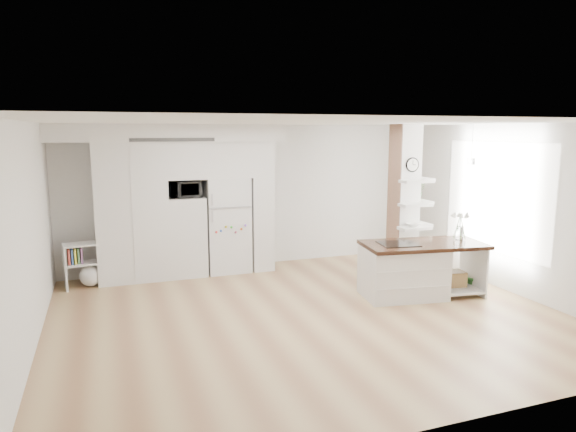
% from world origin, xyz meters
% --- Properties ---
extents(floor, '(7.00, 6.00, 0.01)m').
position_xyz_m(floor, '(0.00, 0.00, 0.00)').
color(floor, tan).
rests_on(floor, ground).
extents(room, '(7.04, 6.04, 2.72)m').
position_xyz_m(room, '(0.00, 0.00, 1.86)').
color(room, white).
rests_on(room, ground).
extents(cabinet_wall, '(4.00, 0.71, 2.70)m').
position_xyz_m(cabinet_wall, '(-1.45, 2.67, 1.51)').
color(cabinet_wall, silver).
rests_on(cabinet_wall, floor).
extents(refrigerator, '(0.78, 0.69, 1.75)m').
position_xyz_m(refrigerator, '(-0.53, 2.68, 0.88)').
color(refrigerator, silver).
rests_on(refrigerator, floor).
extents(column, '(0.69, 0.90, 2.70)m').
position_xyz_m(column, '(2.38, 1.13, 1.35)').
color(column, silver).
rests_on(column, floor).
extents(window, '(0.00, 2.40, 2.40)m').
position_xyz_m(window, '(3.48, 0.30, 1.50)').
color(window, white).
rests_on(window, room).
extents(pendant_light, '(0.12, 0.12, 0.10)m').
position_xyz_m(pendant_light, '(1.70, 0.15, 2.12)').
color(pendant_light, white).
rests_on(pendant_light, room).
extents(kitchen_island, '(2.00, 1.16, 1.42)m').
position_xyz_m(kitchen_island, '(1.83, 0.23, 0.45)').
color(kitchen_island, silver).
rests_on(kitchen_island, floor).
extents(bookshelf, '(0.68, 0.45, 0.75)m').
position_xyz_m(bookshelf, '(-2.97, 2.50, 0.33)').
color(bookshelf, silver).
rests_on(bookshelf, floor).
extents(floor_plant_a, '(0.33, 0.28, 0.54)m').
position_xyz_m(floor_plant_a, '(3.00, 0.12, 0.27)').
color(floor_plant_a, '#2F742E').
rests_on(floor_plant_a, floor).
extents(floor_plant_b, '(0.35, 0.35, 0.50)m').
position_xyz_m(floor_plant_b, '(3.00, 2.17, 0.25)').
color(floor_plant_b, '#2F742E').
rests_on(floor_plant_b, floor).
extents(microwave, '(0.54, 0.37, 0.30)m').
position_xyz_m(microwave, '(-1.27, 2.62, 1.57)').
color(microwave, '#2D2D2D').
rests_on(microwave, cabinet_wall).
extents(shelf_plant, '(0.27, 0.23, 0.30)m').
position_xyz_m(shelf_plant, '(2.63, 1.30, 1.52)').
color(shelf_plant, '#2F742E').
rests_on(shelf_plant, column).
extents(decor_bowl, '(0.22, 0.22, 0.05)m').
position_xyz_m(decor_bowl, '(2.30, 0.90, 1.00)').
color(decor_bowl, white).
rests_on(decor_bowl, column).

